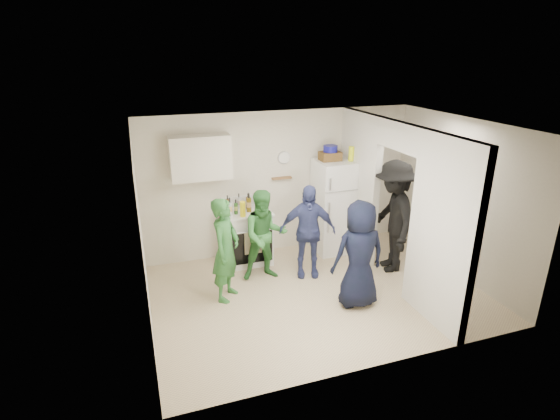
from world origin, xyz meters
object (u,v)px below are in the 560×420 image
object	(u,v)px
fridge	(334,206)
wicker_basket	(330,156)
person_green_center	(265,236)
stove	(247,236)
blue_bowl	(330,149)
yellow_cup_stack_top	(351,154)
person_denim	(307,231)
person_nook	(393,217)
person_navy	(359,255)
person_green_left	(226,250)

from	to	relation	value
fridge	wicker_basket	bearing A→B (deg)	153.43
person_green_center	fridge	bearing A→B (deg)	27.58
fridge	stove	bearing A→B (deg)	178.92
stove	blue_bowl	size ratio (longest dim) A/B	3.85
fridge	person_green_center	xyz separation A→B (m)	(-1.48, -0.62, -0.10)
yellow_cup_stack_top	person_denim	xyz separation A→B (m)	(-1.03, -0.63, -1.03)
person_denim	person_nook	xyz separation A→B (m)	(1.38, -0.25, 0.16)
stove	blue_bowl	distance (m)	2.05
stove	person_green_center	size ratio (longest dim) A/B	0.63
wicker_basket	person_denim	distance (m)	1.44
fridge	person_navy	bearing A→B (deg)	-104.62
yellow_cup_stack_top	person_navy	world-z (taller)	yellow_cup_stack_top
fridge	yellow_cup_stack_top	distance (m)	0.99
blue_bowl	person_nook	size ratio (longest dim) A/B	0.13
stove	wicker_basket	world-z (taller)	wicker_basket
wicker_basket	person_denim	size ratio (longest dim) A/B	0.23
fridge	wicker_basket	distance (m)	0.91
stove	wicker_basket	bearing A→B (deg)	0.77
stove	person_nook	distance (m)	2.43
fridge	wicker_basket	xyz separation A→B (m)	(-0.10, 0.05, 0.91)
stove	fridge	bearing A→B (deg)	-1.08
fridge	person_nook	bearing A→B (deg)	-59.87
person_denim	fridge	bearing A→B (deg)	58.13
person_green_center	person_nook	distance (m)	2.09
person_green_center	wicker_basket	bearing A→B (deg)	30.75
stove	person_navy	bearing A→B (deg)	-57.85
person_green_center	person_denim	xyz separation A→B (m)	(0.67, -0.11, 0.03)
person_denim	person_navy	bearing A→B (deg)	-55.27
yellow_cup_stack_top	person_nook	distance (m)	1.28
fridge	wicker_basket	size ratio (longest dim) A/B	4.75
fridge	person_green_center	distance (m)	1.61
person_green_left	person_denim	distance (m)	1.39
person_green_left	yellow_cup_stack_top	bearing A→B (deg)	-33.85
fridge	person_green_left	world-z (taller)	fridge
person_green_left	person_nook	bearing A→B (deg)	-53.98
blue_bowl	person_green_left	xyz separation A→B (m)	(-2.08, -1.06, -1.10)
wicker_basket	person_green_left	distance (m)	2.52
stove	person_denim	xyz separation A→B (m)	(0.78, -0.76, 0.30)
person_nook	yellow_cup_stack_top	bearing A→B (deg)	-144.47
person_green_left	wicker_basket	bearing A→B (deg)	-27.61
person_denim	person_navy	size ratio (longest dim) A/B	0.97
blue_bowl	person_green_center	bearing A→B (deg)	-154.09
yellow_cup_stack_top	person_green_left	world-z (taller)	yellow_cup_stack_top
fridge	person_denim	world-z (taller)	fridge
blue_bowl	person_nook	world-z (taller)	blue_bowl
person_green_center	person_navy	xyz separation A→B (m)	(1.02, -1.15, 0.05)
fridge	blue_bowl	xyz separation A→B (m)	(-0.10, 0.05, 1.04)
person_nook	person_navy	bearing A→B (deg)	-38.52
person_green_left	person_navy	bearing A→B (deg)	-78.57
person_nook	wicker_basket	bearing A→B (deg)	-133.08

